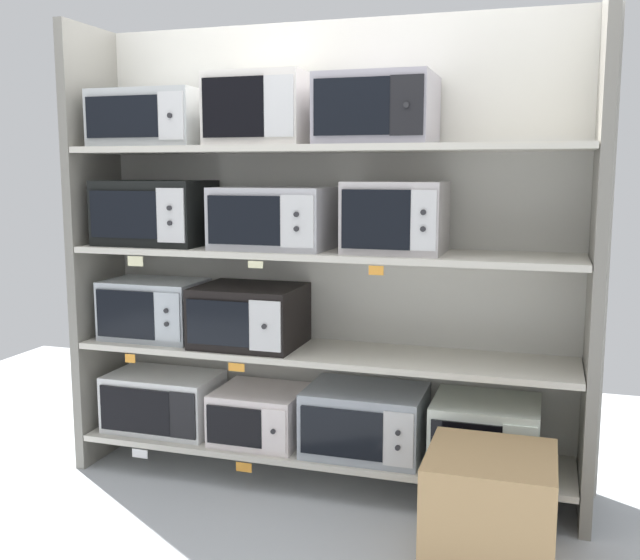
{
  "coord_description": "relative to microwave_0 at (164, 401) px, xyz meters",
  "views": [
    {
      "loc": [
        1.04,
        -3.32,
        1.55
      ],
      "look_at": [
        0.0,
        0.0,
        1.03
      ],
      "focal_mm": 41.04,
      "sensor_mm": 36.0,
      "label": 1
    }
  ],
  "objects": [
    {
      "name": "microwave_1",
      "position": [
        0.55,
        0.0,
        -0.02
      ],
      "size": [
        0.44,
        0.42,
        0.26
      ],
      "color": "silver",
      "rests_on": "shelf_0"
    },
    {
      "name": "upright_right",
      "position": [
        2.11,
        0.0,
        0.8
      ],
      "size": [
        0.05,
        0.46,
        2.28
      ],
      "primitive_type": "cube",
      "color": "gray",
      "rests_on": "ground"
    },
    {
      "name": "microwave_4",
      "position": [
        -0.04,
        -0.0,
        0.5
      ],
      "size": [
        0.5,
        0.35,
        0.3
      ],
      "color": "#B4BCC2",
      "rests_on": "shelf_1"
    },
    {
      "name": "price_tag_5",
      "position": [
        0.0,
        -0.23,
        0.78
      ],
      "size": [
        0.08,
        0.0,
        0.05
      ],
      "primitive_type": "cube",
      "color": "beige"
    },
    {
      "name": "shelf_3",
      "position": [
        0.87,
        0.0,
        1.31
      ],
      "size": [
        2.43,
        0.46,
        0.03
      ],
      "primitive_type": "cube",
      "color": "beige"
    },
    {
      "name": "price_tag_7",
      "position": [
        1.2,
        -0.23,
        0.78
      ],
      "size": [
        0.07,
        0.0,
        0.04
      ],
      "primitive_type": "cube",
      "color": "orange"
    },
    {
      "name": "price_tag_1",
      "position": [
        0.56,
        -0.23,
        -0.21
      ],
      "size": [
        0.08,
        0.0,
        0.05
      ],
      "primitive_type": "cube",
      "color": "orange"
    },
    {
      "name": "microwave_11",
      "position": [
        1.14,
        0.0,
        1.48
      ],
      "size": [
        0.51,
        0.44,
        0.31
      ],
      "color": "#A49FAA",
      "rests_on": "shelf_3"
    },
    {
      "name": "microwave_10",
      "position": [
        0.58,
        -0.0,
        1.5
      ],
      "size": [
        0.47,
        0.39,
        0.34
      ],
      "color": "silver",
      "rests_on": "shelf_3"
    },
    {
      "name": "microwave_8",
      "position": [
        1.24,
        -0.0,
        1.0
      ],
      "size": [
        0.45,
        0.39,
        0.33
      ],
      "color": "#BFB7B6",
      "rests_on": "shelf_2"
    },
    {
      "name": "shelf_0",
      "position": [
        0.87,
        0.0,
        -0.16
      ],
      "size": [
        2.43,
        0.46,
        0.03
      ],
      "primitive_type": "cube",
      "color": "beige",
      "rests_on": "ground"
    },
    {
      "name": "microwave_5",
      "position": [
        0.5,
        0.0,
        0.49
      ],
      "size": [
        0.51,
        0.44,
        0.3
      ],
      "color": "black",
      "rests_on": "shelf_1"
    },
    {
      "name": "price_tag_3",
      "position": [
        -0.05,
        -0.23,
        0.29
      ],
      "size": [
        0.06,
        0.0,
        0.04
      ],
      "primitive_type": "cube",
      "color": "orange"
    },
    {
      "name": "upright_left",
      "position": [
        -0.38,
        0.0,
        0.8
      ],
      "size": [
        0.05,
        0.46,
        2.28
      ],
      "primitive_type": "cube",
      "color": "gray",
      "rests_on": "ground"
    },
    {
      "name": "microwave_9",
      "position": [
        -0.01,
        0.0,
        1.47
      ],
      "size": [
        0.56,
        0.39,
        0.28
      ],
      "color": "#B5BABA",
      "rests_on": "shelf_3"
    },
    {
      "name": "microwave_3",
      "position": [
        1.67,
        0.0,
        0.01
      ],
      "size": [
        0.48,
        0.44,
        0.31
      ],
      "color": "silver",
      "rests_on": "shelf_0"
    },
    {
      "name": "price_tag_4",
      "position": [
        0.53,
        -0.23,
        0.29
      ],
      "size": [
        0.08,
        0.0,
        0.04
      ],
      "primitive_type": "cube",
      "color": "orange"
    },
    {
      "name": "microwave_6",
      "position": [
        -0.01,
        0.0,
        1.0
      ],
      "size": [
        0.55,
        0.39,
        0.33
      ],
      "color": "black",
      "rests_on": "shelf_2"
    },
    {
      "name": "price_tag_6",
      "position": [
        0.63,
        -0.23,
        0.78
      ],
      "size": [
        0.07,
        0.0,
        0.03
      ],
      "primitive_type": "cube",
      "color": "beige"
    },
    {
      "name": "shipping_carton",
      "position": [
        1.74,
        -0.53,
        -0.11
      ],
      "size": [
        0.49,
        0.49,
        0.46
      ],
      "primitive_type": "cube",
      "color": "tan",
      "rests_on": "ground"
    },
    {
      "name": "shelf_1",
      "position": [
        0.87,
        0.0,
        0.33
      ],
      "size": [
        2.43,
        0.46,
        0.03
      ],
      "primitive_type": "cube",
      "color": "beige"
    },
    {
      "name": "price_tag_2",
      "position": [
        1.7,
        -0.23,
        -0.21
      ],
      "size": [
        0.06,
        0.0,
        0.04
      ],
      "primitive_type": "cube",
      "color": "white"
    },
    {
      "name": "microwave_7",
      "position": [
        0.64,
        0.0,
        0.98
      ],
      "size": [
        0.55,
        0.41,
        0.3
      ],
      "color": "#B3B2B8",
      "rests_on": "shelf_2"
    },
    {
      "name": "microwave_0",
      "position": [
        0.0,
        0.0,
        0.0
      ],
      "size": [
        0.57,
        0.37,
        0.3
      ],
      "color": "silver",
      "rests_on": "shelf_0"
    },
    {
      "name": "price_tag_0",
      "position": [
        -0.01,
        -0.23,
        -0.21
      ],
      "size": [
        0.09,
        0.0,
        0.04
      ],
      "primitive_type": "cube",
      "color": "white"
    },
    {
      "name": "microwave_2",
      "position": [
        1.1,
        0.0,
        0.01
      ],
      "size": [
        0.57,
        0.43,
        0.32
      ],
      "color": "#9CA4AD",
      "rests_on": "shelf_0"
    },
    {
      "name": "shelf_2",
      "position": [
        0.87,
        0.0,
        0.82
      ],
      "size": [
        2.43,
        0.46,
        0.03
      ],
      "primitive_type": "cube",
      "color": "beige"
    },
    {
      "name": "back_panel",
      "position": [
        0.87,
        0.25,
        0.8
      ],
      "size": [
        2.63,
        0.04,
        2.28
      ],
      "primitive_type": "cube",
      "color": "beige",
      "rests_on": "ground"
    }
  ]
}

